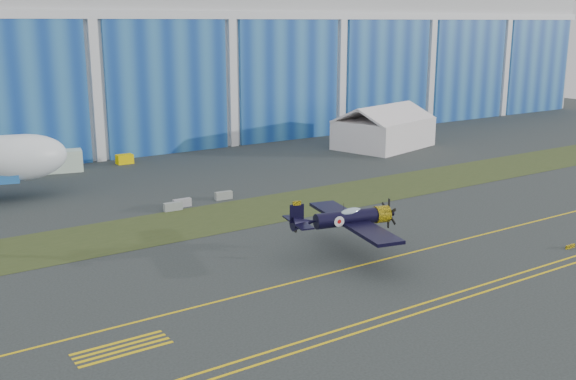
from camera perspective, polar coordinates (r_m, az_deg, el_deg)
ground at (r=58.10m, az=0.21°, el=-5.67°), size 260.00×260.00×0.00m
grass_median at (r=69.58m, az=-6.24°, el=-2.38°), size 260.00×10.00×0.02m
hangar at (r=121.17m, az=-19.46°, el=11.08°), size 220.00×45.70×30.00m
taxiway_centreline at (r=54.28m, az=3.17°, el=-7.14°), size 200.00×0.20×0.02m
edge_line_near at (r=47.64m, az=10.15°, el=-10.48°), size 80.00×0.20×0.02m
edge_line_far at (r=48.29m, az=9.32°, el=-10.09°), size 80.00×0.20×0.02m
hold_short_ladder at (r=43.95m, az=-13.88°, el=-12.88°), size 6.00×2.40×0.02m
guard_board_right at (r=65.19m, az=22.78°, el=-4.43°), size 1.20×0.15×0.35m
warbird at (r=57.47m, az=4.99°, el=-2.40°), size 13.30×15.03×3.88m
tent at (r=108.93m, az=8.11°, el=5.39°), size 17.13×14.32×6.89m
shipping_container at (r=95.35m, az=-19.01°, el=2.30°), size 7.06×4.04×2.88m
tug at (r=98.42m, az=-13.67°, el=2.56°), size 2.29×1.45×1.33m
gse_box at (r=124.03m, az=8.30°, el=5.19°), size 3.00×2.37×1.59m
barrier_a at (r=72.90m, az=-9.71°, el=-1.39°), size 2.03×0.70×0.90m
barrier_b at (r=74.19m, az=-8.96°, el=-1.09°), size 2.01×0.62×0.90m
barrier_c at (r=76.76m, az=-5.48°, el=-0.46°), size 2.04×0.74×0.90m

